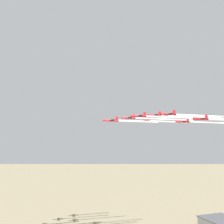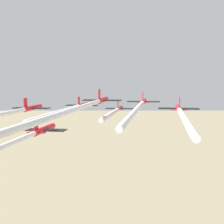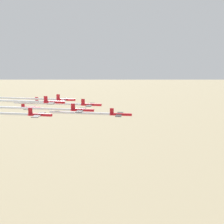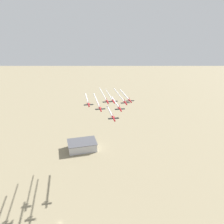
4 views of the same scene
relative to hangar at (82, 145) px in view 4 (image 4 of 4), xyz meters
name	(u,v)px [view 4 (image 4 of 4)]	position (x,y,z in m)	size (l,w,h in m)	color
ground_plane	(60,223)	(35.89, 120.03, -5.99)	(3000.00, 3000.00, 0.00)	gray
hangar	(82,145)	(0.00, 0.00, 0.00)	(39.60, 28.31, 11.93)	#B7B7BC
jet_0	(114,118)	(-16.49, 105.76, 81.72)	(9.49, 10.06, 3.36)	red
jet_1	(120,109)	(-26.62, 90.95, 83.93)	(9.49, 10.06, 3.36)	red
jet_2	(100,109)	(-8.47, 89.71, 85.24)	(9.49, 10.06, 3.36)	red
jet_3	(125,103)	(-36.75, 76.14, 84.34)	(9.49, 10.06, 3.36)	red
jet_4	(107,102)	(-18.60, 74.90, 86.51)	(9.49, 10.06, 3.36)	red
jet_5	(89,105)	(-0.45, 73.66, 84.75)	(9.49, 10.06, 3.36)	red
jet_6	(130,101)	(-46.89, 61.34, 80.90)	(9.49, 10.06, 3.36)	red
jet_7	(113,101)	(-28.73, 60.09, 81.46)	(9.49, 10.06, 3.36)	red
smoke_trail_0	(110,111)	(-17.77, 87.03, 81.67)	(3.18, 28.37, 1.25)	white
smoke_trail_1	(115,102)	(-28.12, 69.06, 83.88)	(3.52, 34.69, 1.15)	white
smoke_trail_2	(96,100)	(-10.40, 61.51, 85.19)	(4.21, 47.29, 0.98)	white
smoke_trail_3	(119,94)	(-38.87, 45.15, 84.29)	(4.56, 52.87, 0.95)	white
smoke_trail_4	(103,94)	(-20.63, 45.33, 86.46)	(4.27, 50.02, 0.86)	white
smoke_trail_5	(87,98)	(-1.93, 52.05, 84.70)	(3.40, 34.11, 1.07)	white
smoke_trail_6	(124,94)	(-48.60, 36.34, 80.86)	(4.16, 40.90, 1.37)	white
smoke_trail_7	(109,94)	(-30.57, 33.20, 81.41)	(3.88, 44.66, 0.83)	white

